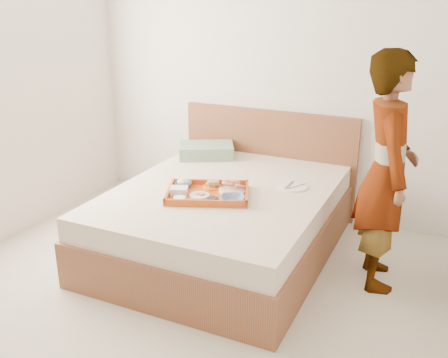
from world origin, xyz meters
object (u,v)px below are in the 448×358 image
Objects in this scene: person at (386,173)px; tray at (208,193)px; bed at (224,220)px; dinner_plate at (293,187)px.

tray is at bearing 85.22° from person.
person reaches higher than bed.
tray reaches higher than bed.
bed is 0.60m from dinner_plate.
bed is 3.36× the size of tray.
person reaches higher than dinner_plate.
dinner_plate is (0.47, 0.25, 0.27)m from bed.
bed is 1.30m from person.
dinner_plate is at bearing 28.07° from bed.
tray is at bearing -139.42° from dinner_plate.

